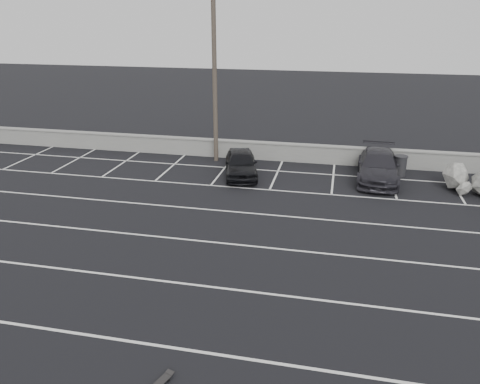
% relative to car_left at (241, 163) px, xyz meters
% --- Properties ---
extents(ground, '(120.00, 120.00, 0.00)m').
position_rel_car_left_xyz_m(ground, '(0.84, -10.83, -0.69)').
color(ground, black).
rests_on(ground, ground).
extents(seawall, '(50.00, 0.45, 1.06)m').
position_rel_car_left_xyz_m(seawall, '(0.84, 3.17, -0.14)').
color(seawall, gray).
rests_on(seawall, ground).
extents(stall_lines, '(36.00, 20.05, 0.01)m').
position_rel_car_left_xyz_m(stall_lines, '(0.76, -6.42, -0.69)').
color(stall_lines, silver).
rests_on(stall_lines, ground).
extents(car_left, '(2.58, 4.33, 1.38)m').
position_rel_car_left_xyz_m(car_left, '(0.00, 0.00, 0.00)').
color(car_left, black).
rests_on(car_left, ground).
extents(car_right, '(2.27, 5.14, 1.47)m').
position_rel_car_left_xyz_m(car_right, '(7.07, 0.91, 0.04)').
color(car_right, '#26252B').
rests_on(car_right, ground).
extents(utility_pole, '(1.28, 0.26, 9.60)m').
position_rel_car_left_xyz_m(utility_pole, '(-2.00, 2.37, 4.17)').
color(utility_pole, '#4C4238').
rests_on(utility_pole, ground).
extents(trash_bin, '(0.92, 0.92, 1.09)m').
position_rel_car_left_xyz_m(trash_bin, '(8.27, 1.84, -0.14)').
color(trash_bin, '#242426').
rests_on(trash_bin, ground).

